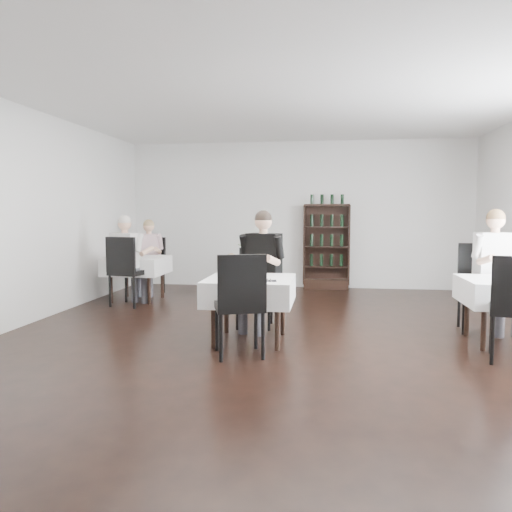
{
  "coord_description": "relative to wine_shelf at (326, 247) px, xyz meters",
  "views": [
    {
      "loc": [
        0.6,
        -5.84,
        1.55
      ],
      "look_at": [
        -0.26,
        0.2,
        1.02
      ],
      "focal_mm": 35.0,
      "sensor_mm": 36.0,
      "label": 1
    }
  ],
  "objects": [
    {
      "name": "wine_shelf",
      "position": [
        0.0,
        0.0,
        0.0
      ],
      "size": [
        0.9,
        0.28,
        1.75
      ],
      "color": "black",
      "rests_on": "ground"
    },
    {
      "name": "diner_main",
      "position": [
        -0.85,
        -3.7,
        0.07
      ],
      "size": [
        0.66,
        0.71,
        1.58
      ],
      "color": "#44444C",
      "rests_on": "ground"
    },
    {
      "name": "right_table",
      "position": [
        2.1,
        -4.01,
        -0.23
      ],
      "size": [
        0.98,
        0.98,
        0.77
      ],
      "color": "black",
      "rests_on": "ground"
    },
    {
      "name": "left_table",
      "position": [
        -3.3,
        -1.81,
        -0.23
      ],
      "size": [
        0.98,
        0.98,
        0.77
      ],
      "color": "black",
      "rests_on": "ground"
    },
    {
      "name": "plate_far",
      "position": [
        -0.88,
        -4.02,
        -0.06
      ],
      "size": [
        0.22,
        0.22,
        0.07
      ],
      "color": "white",
      "rests_on": "main_table"
    },
    {
      "name": "pilsner_dark",
      "position": [
        -1.2,
        -4.37,
        0.03
      ],
      "size": [
        0.06,
        0.06,
        0.26
      ],
      "color": "black",
      "rests_on": "main_table"
    },
    {
      "name": "potted_tree",
      "position": [
        -1.55,
        -0.2,
        -0.38
      ],
      "size": [
        1.03,
        0.96,
        0.93
      ],
      "primitive_type": "imported",
      "rotation": [
        0.0,
        0.0,
        -0.34
      ],
      "color": "#2B5F20",
      "rests_on": "ground"
    },
    {
      "name": "diner_left_far",
      "position": [
        -3.32,
        -1.19,
        -0.02
      ],
      "size": [
        0.55,
        0.56,
        1.42
      ],
      "color": "#44444C",
      "rests_on": "ground"
    },
    {
      "name": "main_chair_near",
      "position": [
        -0.9,
        -5.0,
        -0.21
      ],
      "size": [
        0.64,
        0.65,
        1.12
      ],
      "color": "black",
      "rests_on": "ground"
    },
    {
      "name": "room_shell",
      "position": [
        -0.6,
        -4.31,
        0.65
      ],
      "size": [
        9.0,
        9.0,
        9.0
      ],
      "color": "black",
      "rests_on": "ground"
    },
    {
      "name": "coke_bottle",
      "position": [
        -1.03,
        -4.3,
        0.03
      ],
      "size": [
        0.07,
        0.07,
        0.26
      ],
      "color": "silver",
      "rests_on": "main_table"
    },
    {
      "name": "left_chair_far",
      "position": [
        -3.35,
        -1.0,
        -0.23
      ],
      "size": [
        0.6,
        0.61,
        1.07
      ],
      "color": "black",
      "rests_on": "ground"
    },
    {
      "name": "pilsner_lager",
      "position": [
        -1.13,
        -4.23,
        0.03
      ],
      "size": [
        0.06,
        0.06,
        0.27
      ],
      "color": "#B7882F",
      "rests_on": "main_table"
    },
    {
      "name": "diner_right_far",
      "position": [
        2.19,
        -3.38,
        0.08
      ],
      "size": [
        0.65,
        0.68,
        1.6
      ],
      "color": "#44444C",
      "rests_on": "ground"
    },
    {
      "name": "main_chair_far",
      "position": [
        -0.95,
        -3.46,
        -0.24
      ],
      "size": [
        0.5,
        0.5,
        1.06
      ],
      "color": "black",
      "rests_on": "ground"
    },
    {
      "name": "left_chair_near",
      "position": [
        -3.26,
        -2.39,
        -0.19
      ],
      "size": [
        0.62,
        0.62,
        1.16
      ],
      "color": "black",
      "rests_on": "ground"
    },
    {
      "name": "main_table",
      "position": [
        -0.9,
        -4.31,
        -0.23
      ],
      "size": [
        1.03,
        1.03,
        0.77
      ],
      "color": "black",
      "rests_on": "ground"
    },
    {
      "name": "diner_left_near",
      "position": [
        -3.25,
        -2.33,
        0.03
      ],
      "size": [
        0.63,
        0.67,
        1.51
      ],
      "color": "#44444C",
      "rests_on": "ground"
    },
    {
      "name": "napkin_cutlery",
      "position": [
        -0.64,
        -4.56,
        -0.07
      ],
      "size": [
        0.18,
        0.18,
        0.02
      ],
      "color": "black",
      "rests_on": "main_table"
    },
    {
      "name": "right_chair_far",
      "position": [
        2.0,
        -3.32,
        -0.2
      ],
      "size": [
        0.58,
        0.58,
        1.14
      ],
      "color": "black",
      "rests_on": "ground"
    },
    {
      "name": "plate_near",
      "position": [
        -0.8,
        -4.55,
        -0.06
      ],
      "size": [
        0.3,
        0.3,
        0.08
      ],
      "color": "white",
      "rests_on": "main_table"
    }
  ]
}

